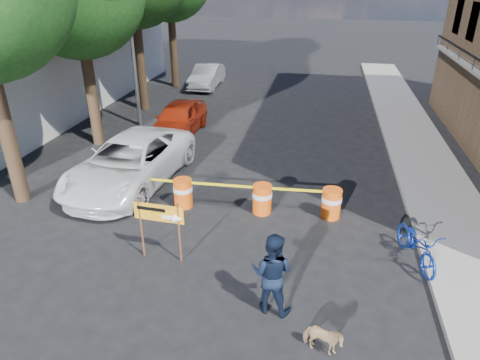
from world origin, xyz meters
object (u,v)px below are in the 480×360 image
at_px(dog, 322,339).
at_px(suv_white, 130,162).
at_px(barrel_mid_left, 183,192).
at_px(detour_sign, 165,219).
at_px(bicycle, 420,228).
at_px(pedestrian, 272,273).
at_px(barrel_mid_right, 262,198).
at_px(barrel_far_left, 122,186).
at_px(barrel_far_right, 331,203).
at_px(sedan_silver, 207,76).
at_px(sedan_red, 179,119).

xyz_separation_m(dog, suv_white, (-6.47, 6.05, 0.46)).
relative_size(barrel_mid_left, detour_sign, 0.55).
bearing_deg(dog, detour_sign, 73.20).
bearing_deg(suv_white, bicycle, -11.87).
bearing_deg(pedestrian, bicycle, -135.81).
bearing_deg(barrel_mid_right, barrel_far_left, -179.15).
height_order(pedestrian, suv_white, pedestrian).
bearing_deg(suv_white, detour_sign, -49.78).
height_order(barrel_far_right, dog, barrel_far_right).
xyz_separation_m(pedestrian, sedan_silver, (-6.30, 18.47, -0.25)).
relative_size(barrel_mid_left, pedestrian, 0.48).
xyz_separation_m(barrel_far_right, dog, (-0.15, -5.10, -0.14)).
height_order(barrel_far_left, sedan_red, sedan_red).
bearing_deg(barrel_mid_left, sedan_silver, 102.09).
bearing_deg(barrel_mid_right, bicycle, -22.47).
bearing_deg(barrel_mid_left, detour_sign, -80.68).
height_order(barrel_far_right, detour_sign, detour_sign).
xyz_separation_m(barrel_mid_right, barrel_far_right, (2.01, 0.12, 0.00)).
relative_size(dog, sedan_red, 0.19).
bearing_deg(suv_white, barrel_mid_right, -7.33).
height_order(pedestrian, sedan_red, pedestrian).
bearing_deg(barrel_mid_left, dog, -48.85).
height_order(detour_sign, suv_white, detour_sign).
relative_size(barrel_mid_left, bicycle, 0.46).
bearing_deg(barrel_far_right, detour_sign, -144.32).
bearing_deg(detour_sign, barrel_far_left, 135.93).
distance_m(barrel_mid_right, barrel_far_right, 2.02).
xyz_separation_m(detour_sign, pedestrian, (2.75, -1.23, -0.26)).
relative_size(bicycle, sedan_silver, 0.47).
distance_m(dog, sedan_silver, 20.83).
bearing_deg(detour_sign, dog, -26.59).
relative_size(pedestrian, sedan_silver, 0.45).
height_order(detour_sign, bicycle, bicycle).
distance_m(barrel_mid_right, dog, 5.32).
height_order(barrel_far_left, barrel_mid_right, same).
bearing_deg(barrel_far_right, pedestrian, -106.89).
bearing_deg(bicycle, pedestrian, -161.69).
distance_m(barrel_far_left, detour_sign, 3.70).
distance_m(bicycle, sedan_red, 11.53).
height_order(barrel_mid_right, barrel_far_right, same).
relative_size(barrel_far_right, detour_sign, 0.55).
distance_m(barrel_mid_left, bicycle, 6.69).
bearing_deg(pedestrian, suv_white, -33.99).
distance_m(barrel_far_left, bicycle, 8.66).
height_order(suv_white, sedan_red, suv_white).
relative_size(pedestrian, dog, 2.37).
xyz_separation_m(pedestrian, bicycle, (3.30, 2.30, 0.05)).
bearing_deg(sedan_silver, sedan_red, -83.56).
bearing_deg(dog, barrel_mid_right, 33.88).
distance_m(detour_sign, pedestrian, 3.02).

